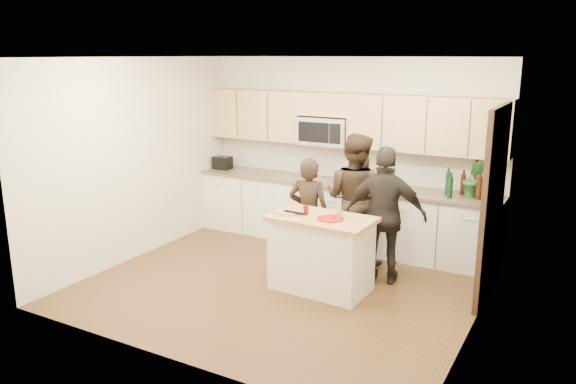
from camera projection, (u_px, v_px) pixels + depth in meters
The scene contains 21 objects.
floor at pixel (282, 284), 6.85m from camera, with size 4.50×4.50×0.00m, color brown.
room_shell at pixel (282, 144), 6.44m from camera, with size 4.52×4.02×2.71m.
back_cabinetry at pixel (339, 214), 8.17m from camera, with size 4.50×0.66×0.94m.
upper_cabinetry at pixel (348, 119), 7.95m from camera, with size 4.50×0.33×0.75m.
microwave at pixel (325, 131), 8.13m from camera, with size 0.76×0.41×0.40m.
doorway at pixel (494, 199), 6.29m from camera, with size 0.06×1.25×2.20m.
framed_picture at pixel (487, 169), 7.31m from camera, with size 0.30×0.03×0.38m.
dish_towel at pixel (277, 187), 8.38m from camera, with size 0.34×0.60×0.48m.
island at pixel (321, 253), 6.61m from camera, with size 1.23×0.75×0.90m.
red_plate at pixel (330, 219), 6.40m from camera, with size 0.30×0.30×0.02m, color maroon.
box_grater at pixel (340, 206), 6.43m from camera, with size 0.08×0.07×0.24m.
drink_glass at pixel (306, 210), 6.57m from camera, with size 0.06×0.06×0.11m, color #660B0B.
cutting_board at pixel (286, 213), 6.64m from camera, with size 0.26×0.16×0.02m, color #B87C4D.
tongs at pixel (294, 212), 6.59m from camera, with size 0.26×0.03×0.02m, color black.
knife at pixel (280, 215), 6.51m from camera, with size 0.21×0.02×0.01m, color silver.
toaster at pixel (223, 163), 8.99m from camera, with size 0.28×0.20×0.20m.
bottle_cluster at pixel (468, 184), 7.20m from camera, with size 0.54×0.34×0.36m.
orchid at pixel (474, 179), 7.16m from camera, with size 0.27×0.22×0.49m, color #2D712E.
woman_left at pixel (309, 214), 7.22m from camera, with size 0.54×0.35×1.47m, color black.
woman_center at pixel (355, 199), 7.39m from camera, with size 0.85×0.66×1.75m, color black.
woman_right at pixel (385, 216), 6.75m from camera, with size 0.99×0.41×1.69m, color black.
Camera 1 is at (3.16, -5.55, 2.74)m, focal length 35.00 mm.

